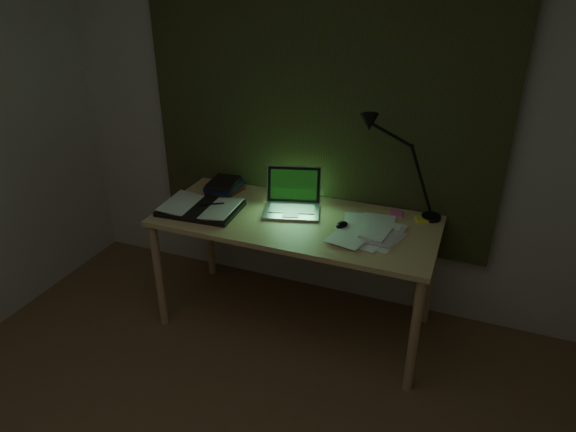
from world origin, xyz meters
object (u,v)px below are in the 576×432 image
laptop (292,195)px  loose_papers (369,231)px  open_textbook (201,207)px  book_stack (223,186)px  desk (295,273)px  desk_lamp (438,171)px

laptop → loose_papers: laptop is taller
laptop → open_textbook: bearing=-177.6°
open_textbook → loose_papers: open_textbook is taller
book_stack → desk: bearing=-18.2°
laptop → loose_papers: bearing=-24.0°
book_stack → desk_lamp: size_ratio=0.37×
open_textbook → loose_papers: size_ratio=1.42×
laptop → open_textbook: laptop is taller
open_textbook → desk_lamp: 1.39m
loose_papers → desk_lamp: size_ratio=0.54×
laptop → desk_lamp: (0.78, 0.22, 0.18)m
laptop → open_textbook: (-0.52, -0.17, -0.10)m
laptop → desk_lamp: size_ratio=0.62×
open_textbook → book_stack: (0.00, 0.29, 0.02)m
desk → desk_lamp: (0.74, 0.29, 0.67)m
open_textbook → book_stack: bearing=86.4°
desk_lamp → book_stack: bearing=-163.5°
desk → loose_papers: (0.43, -0.01, 0.38)m
open_textbook → desk_lamp: (1.30, 0.39, 0.28)m
laptop → loose_papers: (0.48, -0.07, -0.11)m
book_stack → desk_lamp: 1.33m
desk → book_stack: (-0.57, 0.19, 0.42)m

